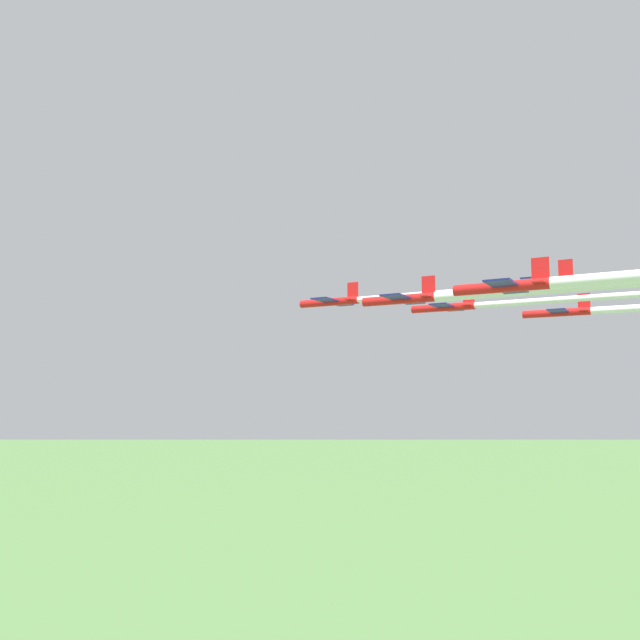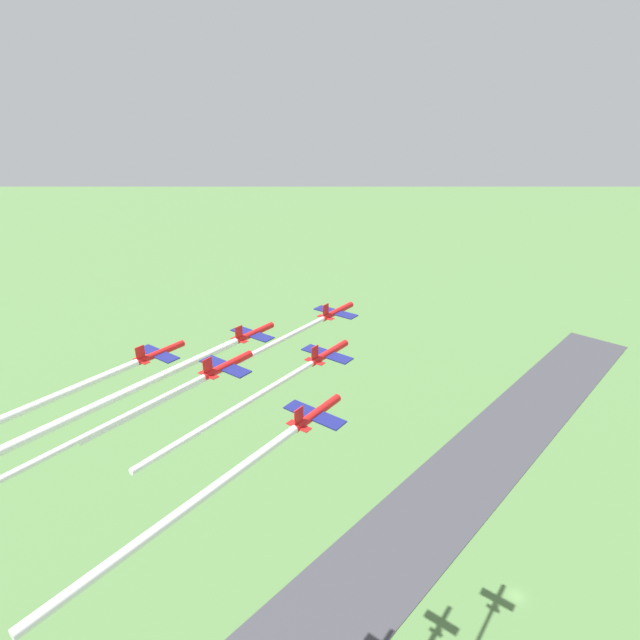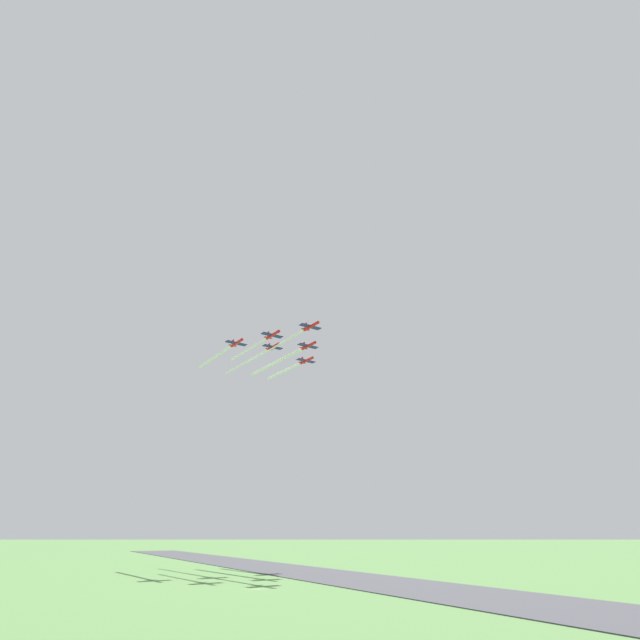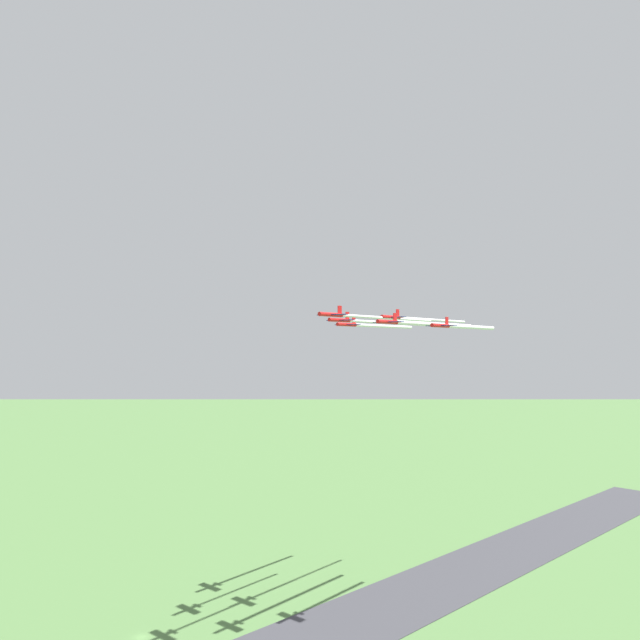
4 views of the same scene
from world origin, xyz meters
name	(u,v)px [view 2 (image 2 of 4)]	position (x,y,z in m)	size (l,w,h in m)	color
ground_plane	(516,596)	(0.00, 0.00, 0.00)	(3000.00, 3000.00, 0.00)	#4C723D
runway_strip	(333,613)	(-18.07, -52.40, 0.10)	(228.44, 490.49, 0.20)	#38383D
jet_0	(336,312)	(-17.87, -52.78, 94.38)	(10.09, 10.31, 3.58)	red
jet_1	(253,333)	(-18.59, -71.55, 92.43)	(10.09, 10.31, 3.58)	red
jet_2	(328,353)	(-1.81, -62.53, 93.51)	(10.09, 10.31, 3.58)	red
jet_3	(159,353)	(-19.31, -90.32, 91.49)	(10.09, 10.31, 3.58)	red
jet_4	(226,365)	(-2.53, -81.30, 94.76)	(10.09, 10.31, 3.58)	red
jet_5	(316,413)	(14.25, -72.28, 92.67)	(10.09, 10.31, 3.58)	red
smoke_trail_0	(229,366)	(-2.86, -80.69, 94.32)	(26.21, 47.65, 0.94)	white
smoke_trail_1	(121,395)	(-4.25, -98.22, 92.38)	(25.27, 45.38, 1.39)	white
smoke_trail_2	(237,408)	(9.08, -82.79, 93.46)	(17.98, 32.35, 0.94)	white
smoke_trail_3	(46,401)	(-9.06, -109.40, 91.44)	(17.05, 30.17, 1.32)	white
smoke_trail_4	(57,451)	(11.20, -106.84, 94.71)	(23.60, 42.87, 0.88)	white
smoke_trail_5	(188,507)	(25.60, -93.39, 92.62)	(19.10, 34.16, 1.18)	white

